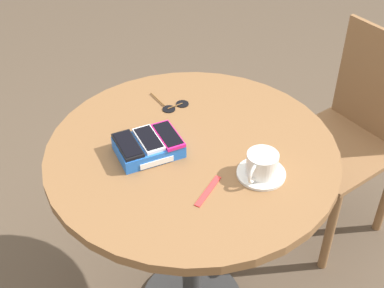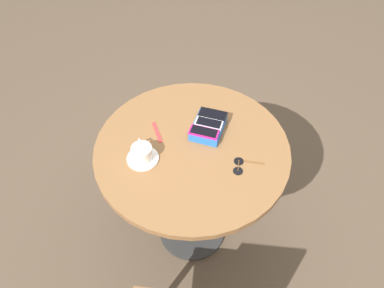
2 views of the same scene
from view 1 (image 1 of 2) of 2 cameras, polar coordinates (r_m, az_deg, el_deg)
The scene contains 10 objects.
round_table at distance 1.65m, azimuth 0.00°, elevation -4.19°, with size 0.86×0.86×0.76m.
phone_box at distance 1.54m, azimuth -4.66°, elevation -0.34°, with size 0.19×0.14×0.04m.
phone_black at distance 1.52m, azimuth -6.87°, elevation -0.11°, with size 0.07×0.13×0.01m.
phone_white at distance 1.53m, azimuth -4.65°, elevation 0.50°, with size 0.07×0.13×0.01m.
phone_magenta at distance 1.54m, azimuth -2.57°, elevation 0.94°, with size 0.07×0.13×0.01m.
saucer at distance 1.49m, azimuth 7.38°, elevation -3.14°, with size 0.14×0.14×0.01m, color silver.
coffee_cup at distance 1.46m, azimuth 7.45°, elevation -2.11°, with size 0.11×0.09×0.06m.
lanyard_strap at distance 1.43m, azimuth 1.73°, elevation -5.03°, with size 0.13×0.02×0.00m, color red.
sunglasses at distance 1.74m, azimuth -2.03°, elevation 4.10°, with size 0.10×0.13×0.01m.
chair_near_window at distance 2.21m, azimuth 16.32°, elevation 0.71°, with size 0.48×0.48×0.87m.
Camera 1 is at (-0.42, -1.13, 1.76)m, focal length 50.00 mm.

